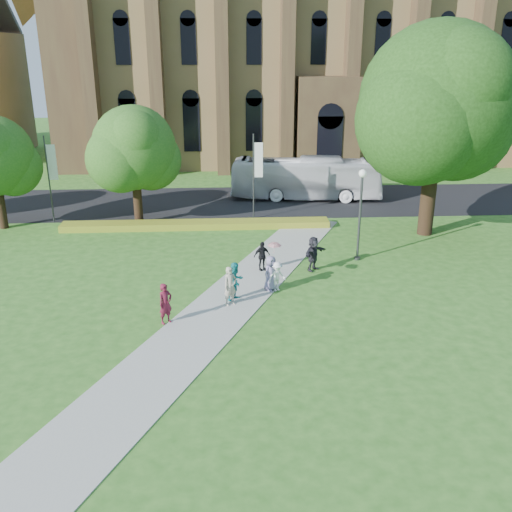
{
  "coord_description": "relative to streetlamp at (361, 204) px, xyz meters",
  "views": [
    {
      "loc": [
        -0.17,
        -23.9,
        11.47
      ],
      "look_at": [
        1.45,
        3.05,
        1.6
      ],
      "focal_mm": 40.0,
      "sensor_mm": 36.0,
      "label": 1
    }
  ],
  "objects": [
    {
      "name": "parasol",
      "position": [
        -5.18,
        -4.04,
        -1.17
      ],
      "size": [
        0.79,
        0.79,
        0.59
      ],
      "primitive_type": "imported",
      "rotation": [
        0.0,
        0.0,
        0.19
      ],
      "color": "#E29FB6",
      "rests_on": "pedestrian_4"
    },
    {
      "name": "pedestrian_1",
      "position": [
        -7.14,
        -5.22,
        -2.31
      ],
      "size": [
        1.16,
        1.15,
        1.89
      ],
      "primitive_type": "imported",
      "rotation": [
        0.0,
        0.0,
        0.78
      ],
      "color": "teal",
      "rests_on": "footpath"
    },
    {
      "name": "pedestrian_6",
      "position": [
        -7.41,
        -5.78,
        -2.31
      ],
      "size": [
        0.82,
        0.76,
        1.88
      ],
      "primitive_type": "imported",
      "rotation": [
        0.0,
        0.0,
        0.6
      ],
      "color": "#ACA28F",
      "rests_on": "footpath"
    },
    {
      "name": "banner_pole_0",
      "position": [
        -5.39,
        8.7,
        0.09
      ],
      "size": [
        0.7,
        0.1,
        6.0
      ],
      "color": "#38383D",
      "rests_on": "ground"
    },
    {
      "name": "pedestrian_5",
      "position": [
        -2.82,
        -1.58,
        -2.31
      ],
      "size": [
        1.62,
        1.66,
        1.9
      ],
      "primitive_type": "imported",
      "rotation": [
        0.0,
        0.0,
        0.81
      ],
      "color": "#27262D",
      "rests_on": "footpath"
    },
    {
      "name": "streetlamp",
      "position": [
        0.0,
        0.0,
        0.0
      ],
      "size": [
        0.44,
        0.44,
        5.24
      ],
      "color": "#38383D",
      "rests_on": "ground"
    },
    {
      "name": "pedestrian_2",
      "position": [
        -5.06,
        -4.27,
        -2.5
      ],
      "size": [
        1.13,
        0.94,
        1.52
      ],
      "primitive_type": "imported",
      "rotation": [
        0.0,
        0.0,
        0.46
      ],
      "color": "white",
      "rests_on": "footpath"
    },
    {
      "name": "ground",
      "position": [
        -7.5,
        -6.5,
        -3.3
      ],
      "size": [
        160.0,
        160.0,
        0.0
      ],
      "primitive_type": "plane",
      "color": "#2C611D",
      "rests_on": "ground"
    },
    {
      "name": "pedestrian_3",
      "position": [
        -5.61,
        -1.42,
        -2.44
      ],
      "size": [
        1.03,
        0.72,
        1.63
      ],
      "primitive_type": "imported",
      "rotation": [
        0.0,
        0.0,
        0.38
      ],
      "color": "black",
      "rests_on": "footpath"
    },
    {
      "name": "flower_hedge",
      "position": [
        -9.5,
        6.7,
        -3.07
      ],
      "size": [
        18.0,
        1.4,
        0.45
      ],
      "primitive_type": "cube",
      "color": "gold",
      "rests_on": "ground"
    },
    {
      "name": "banner_pole_1",
      "position": [
        -19.39,
        8.7,
        0.09
      ],
      "size": [
        0.7,
        0.1,
        6.0
      ],
      "color": "#38383D",
      "rests_on": "ground"
    },
    {
      "name": "street_tree_1",
      "position": [
        -13.5,
        8.0,
        1.93
      ],
      "size": [
        5.6,
        5.6,
        8.05
      ],
      "color": "#332114",
      "rests_on": "ground"
    },
    {
      "name": "pedestrian_4",
      "position": [
        -5.36,
        -4.14,
        -2.36
      ],
      "size": [
        1.03,
        1.01,
        1.79
      ],
      "primitive_type": "imported",
      "rotation": [
        0.0,
        0.0,
        0.74
      ],
      "color": "gray",
      "rests_on": "footpath"
    },
    {
      "name": "pedestrian_0",
      "position": [
        -10.27,
        -7.53,
        -2.33
      ],
      "size": [
        0.8,
        0.78,
        1.85
      ],
      "primitive_type": "imported",
      "rotation": [
        0.0,
        0.0,
        0.73
      ],
      "color": "maroon",
      "rests_on": "footpath"
    },
    {
      "name": "large_tree",
      "position": [
        5.5,
        4.5,
        5.07
      ],
      "size": [
        9.6,
        9.6,
        13.2
      ],
      "color": "#332114",
      "rests_on": "ground"
    },
    {
      "name": "cathedral",
      "position": [
        2.5,
        33.23,
        9.69
      ],
      "size": [
        52.6,
        18.25,
        28.0
      ],
      "color": "brown",
      "rests_on": "ground"
    },
    {
      "name": "tour_coach",
      "position": [
        -1.0,
        14.17,
        -1.61
      ],
      "size": [
        12.19,
        4.29,
        3.32
      ],
      "primitive_type": "imported",
      "rotation": [
        0.0,
        0.0,
        1.44
      ],
      "color": "silver",
      "rests_on": "road"
    },
    {
      "name": "road",
      "position": [
        -7.5,
        13.5,
        -3.29
      ],
      "size": [
        160.0,
        10.0,
        0.02
      ],
      "primitive_type": "cube",
      "color": "black",
      "rests_on": "ground"
    },
    {
      "name": "footpath",
      "position": [
        -7.5,
        -5.5,
        -3.28
      ],
      "size": [
        15.58,
        28.54,
        0.04
      ],
      "primitive_type": "cube",
      "rotation": [
        0.0,
        0.0,
        -0.44
      ],
      "color": "#B2B2A8",
      "rests_on": "ground"
    }
  ]
}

